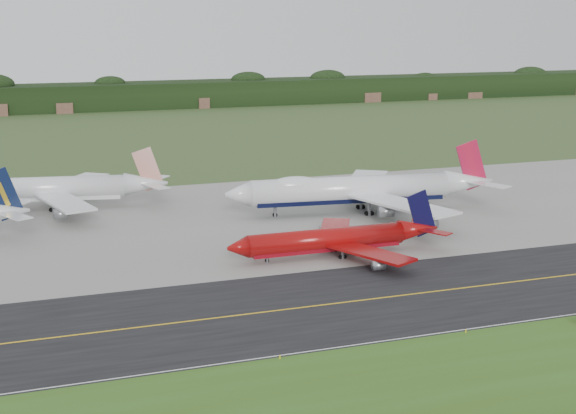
{
  "coord_description": "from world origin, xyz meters",
  "views": [
    {
      "loc": [
        -55.56,
        -110.33,
        42.34
      ],
      "look_at": [
        -10.42,
        22.0,
        9.12
      ],
      "focal_mm": 50.0,
      "sensor_mm": 36.0,
      "label": 1
    }
  ],
  "objects": [
    {
      "name": "grass_verge",
      "position": [
        0.0,
        -35.0,
        0.01
      ],
      "size": [
        400.0,
        30.0,
        0.01
      ],
      "primitive_type": "cube",
      "color": "#38581A",
      "rests_on": "ground"
    },
    {
      "name": "taxiway",
      "position": [
        0.0,
        -4.0,
        0.01
      ],
      "size": [
        400.0,
        32.0,
        0.02
      ],
      "primitive_type": "cube",
      "color": "black",
      "rests_on": "ground"
    },
    {
      "name": "apron",
      "position": [
        0.0,
        51.0,
        0.01
      ],
      "size": [
        400.0,
        78.0,
        0.01
      ],
      "primitive_type": "cube",
      "color": "gray",
      "rests_on": "ground"
    },
    {
      "name": "horizon_treeline",
      "position": [
        0.0,
        273.76,
        5.47
      ],
      "size": [
        700.0,
        25.0,
        12.0
      ],
      "color": "black",
      "rests_on": "ground"
    },
    {
      "name": "taxiway_centreline",
      "position": [
        0.0,
        -4.0,
        0.03
      ],
      "size": [
        400.0,
        0.4,
        0.0
      ],
      "primitive_type": "cube",
      "color": "gold",
      "rests_on": "taxiway"
    },
    {
      "name": "edge_marker_center",
      "position": [
        0.95,
        -20.5,
        0.25
      ],
      "size": [
        0.16,
        0.16,
        0.5
      ],
      "primitive_type": "cylinder",
      "color": "yellow",
      "rests_on": "ground"
    },
    {
      "name": "jet_star_tail",
      "position": [
        -48.75,
        73.81,
        4.56
      ],
      "size": [
        51.77,
        42.78,
        13.69
      ],
      "color": "silver",
      "rests_on": "ground"
    },
    {
      "name": "taxiway_edge_line",
      "position": [
        0.0,
        -19.5,
        0.03
      ],
      "size": [
        400.0,
        0.25,
        0.0
      ],
      "primitive_type": "cube",
      "color": "silver",
      "rests_on": "taxiway"
    },
    {
      "name": "jet_red_737",
      "position": [
        -1.8,
        19.26,
        3.06
      ],
      "size": [
        40.89,
        33.5,
        11.08
      ],
      "color": "maroon",
      "rests_on": "ground"
    },
    {
      "name": "jet_ba_747",
      "position": [
        15.22,
        48.18,
        5.29
      ],
      "size": [
        61.86,
        50.93,
        15.55
      ],
      "color": "silver",
      "rests_on": "ground"
    },
    {
      "name": "edge_marker_left",
      "position": [
        -26.0,
        -20.5,
        0.25
      ],
      "size": [
        0.16,
        0.16,
        0.5
      ],
      "primitive_type": "cylinder",
      "color": "yellow",
      "rests_on": "ground"
    },
    {
      "name": "ground",
      "position": [
        0.0,
        0.0,
        0.0
      ],
      "size": [
        600.0,
        600.0,
        0.0
      ],
      "primitive_type": "plane",
      "color": "#344B23",
      "rests_on": "ground"
    }
  ]
}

